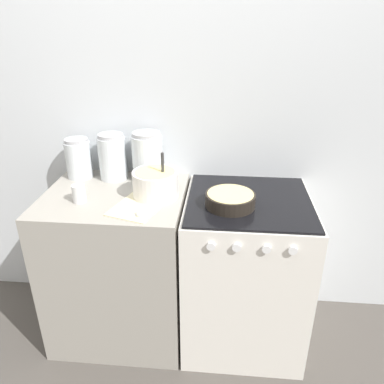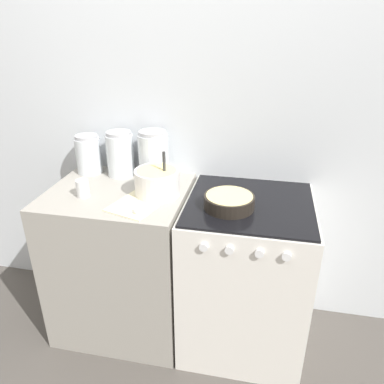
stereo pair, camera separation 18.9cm
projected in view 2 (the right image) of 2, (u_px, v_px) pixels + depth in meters
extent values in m
plane|color=#4C4742|center=(173.00, 369.00, 2.06)|extent=(12.00, 12.00, 0.00)
cube|color=silver|center=(197.00, 124.00, 2.14)|extent=(4.49, 0.05, 2.40)
cube|color=#9E998E|center=(124.00, 259.00, 2.22)|extent=(0.75, 0.64, 0.91)
cube|color=white|center=(245.00, 275.00, 2.09)|extent=(0.66, 0.64, 0.89)
cube|color=black|center=(250.00, 203.00, 1.90)|extent=(0.63, 0.62, 0.01)
cylinder|color=white|center=(204.00, 247.00, 1.67)|extent=(0.04, 0.02, 0.04)
cylinder|color=white|center=(229.00, 250.00, 1.65)|extent=(0.04, 0.02, 0.04)
cylinder|color=white|center=(259.00, 253.00, 1.63)|extent=(0.04, 0.02, 0.04)
cylinder|color=white|center=(286.00, 256.00, 1.61)|extent=(0.04, 0.02, 0.04)
cylinder|color=white|center=(157.00, 183.00, 1.95)|extent=(0.24, 0.24, 0.14)
cylinder|color=#EFDB8C|center=(157.00, 177.00, 1.94)|extent=(0.21, 0.21, 0.08)
cylinder|color=#333333|center=(164.00, 172.00, 1.92)|extent=(0.02, 0.02, 0.22)
cylinder|color=black|center=(229.00, 202.00, 1.83)|extent=(0.25, 0.25, 0.07)
cylinder|color=#EFDB8C|center=(229.00, 200.00, 1.83)|extent=(0.23, 0.23, 0.06)
cylinder|color=silver|center=(89.00, 156.00, 2.22)|extent=(0.15, 0.15, 0.21)
cylinder|color=red|center=(89.00, 162.00, 2.24)|extent=(0.13, 0.13, 0.13)
cylinder|color=#B2B2B7|center=(86.00, 137.00, 2.17)|extent=(0.13, 0.13, 0.02)
cylinder|color=silver|center=(120.00, 155.00, 2.18)|extent=(0.16, 0.16, 0.24)
cylinder|color=tan|center=(121.00, 163.00, 2.20)|extent=(0.14, 0.14, 0.15)
cylinder|color=#B2B2B7|center=(118.00, 133.00, 2.12)|extent=(0.14, 0.14, 0.02)
cylinder|color=silver|center=(154.00, 156.00, 2.14)|extent=(0.17, 0.17, 0.26)
cylinder|color=white|center=(154.00, 165.00, 2.16)|extent=(0.15, 0.15, 0.16)
cylinder|color=#B2B2B7|center=(152.00, 133.00, 2.08)|extent=(0.15, 0.15, 0.02)
cylinder|color=silver|center=(83.00, 188.00, 1.94)|extent=(0.07, 0.07, 0.09)
cube|color=beige|center=(137.00, 204.00, 1.87)|extent=(0.29, 0.33, 0.01)
cylinder|color=white|center=(126.00, 212.00, 1.79)|extent=(0.09, 0.01, 0.01)
sphere|color=white|center=(137.00, 211.00, 1.78)|extent=(0.04, 0.04, 0.04)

